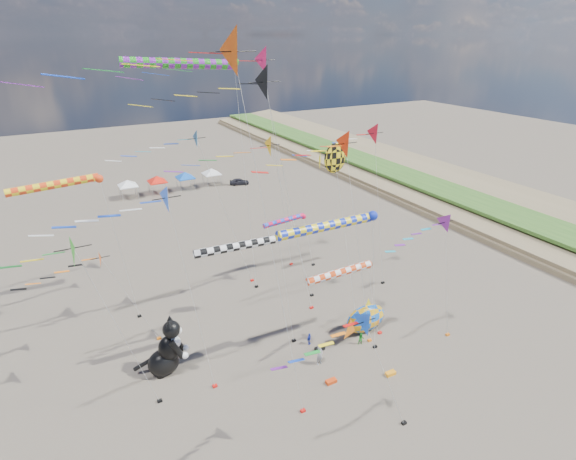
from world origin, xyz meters
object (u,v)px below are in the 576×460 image
(child_blue, at_px, (309,339))
(parked_car, at_px, (239,182))
(cat_inflatable, at_px, (165,345))
(fish_inflatable, at_px, (365,319))
(person_adult, at_px, (320,355))
(child_green, at_px, (361,339))

(child_blue, relative_size, parked_car, 0.33)
(cat_inflatable, height_order, child_blue, cat_inflatable)
(parked_car, bearing_deg, child_blue, -176.40)
(cat_inflatable, bearing_deg, fish_inflatable, 7.94)
(child_blue, bearing_deg, cat_inflatable, 138.17)
(parked_car, bearing_deg, cat_inflatable, 169.40)
(person_adult, bearing_deg, fish_inflatable, 5.19)
(child_green, bearing_deg, fish_inflatable, 63.94)
(person_adult, bearing_deg, parked_car, 63.26)
(fish_inflatable, relative_size, parked_car, 1.57)
(child_green, bearing_deg, cat_inflatable, -176.65)
(cat_inflatable, relative_size, person_adult, 2.87)
(child_green, relative_size, child_blue, 1.02)
(cat_inflatable, relative_size, child_green, 4.41)
(cat_inflatable, relative_size, parked_car, 1.46)
(child_green, distance_m, parked_car, 50.06)
(cat_inflatable, xyz_separation_m, child_green, (16.37, -4.93, -2.03))
(cat_inflatable, bearing_deg, person_adult, -5.73)
(person_adult, distance_m, child_green, 4.77)
(person_adult, bearing_deg, cat_inflatable, 143.80)
(fish_inflatable, bearing_deg, child_green, -136.15)
(child_green, xyz_separation_m, parked_car, (8.83, 49.27, 0.02))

